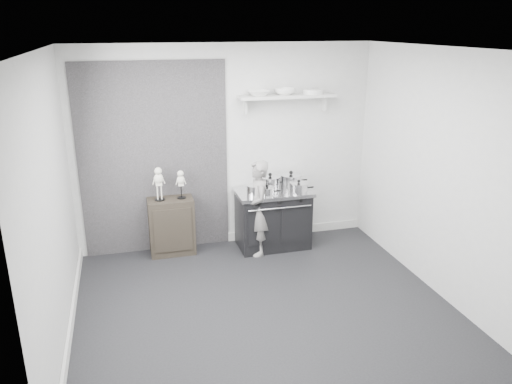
% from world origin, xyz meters
% --- Properties ---
extents(ground, '(4.00, 4.00, 0.00)m').
position_xyz_m(ground, '(0.00, 0.00, 0.00)').
color(ground, black).
rests_on(ground, ground).
extents(room_shell, '(4.02, 3.62, 2.71)m').
position_xyz_m(room_shell, '(-0.09, 0.15, 1.64)').
color(room_shell, beige).
rests_on(room_shell, ground).
extents(wall_shelf, '(1.30, 0.26, 0.24)m').
position_xyz_m(wall_shelf, '(0.80, 1.68, 2.01)').
color(wall_shelf, silver).
rests_on(wall_shelf, room_shell).
extents(stove, '(1.00, 0.62, 0.80)m').
position_xyz_m(stove, '(0.56, 1.48, 0.40)').
color(stove, black).
rests_on(stove, ground).
extents(side_cabinet, '(0.58, 0.34, 0.76)m').
position_xyz_m(side_cabinet, '(-0.80, 1.61, 0.38)').
color(side_cabinet, black).
rests_on(side_cabinet, ground).
extents(child, '(0.33, 0.48, 1.27)m').
position_xyz_m(child, '(0.30, 1.30, 0.64)').
color(child, gray).
rests_on(child, ground).
extents(pot_front_left, '(0.32, 0.23, 0.18)m').
position_xyz_m(pot_front_left, '(0.28, 1.35, 0.87)').
color(pot_front_left, silver).
rests_on(pot_front_left, stove).
extents(pot_back_left, '(0.37, 0.29, 0.22)m').
position_xyz_m(pot_back_left, '(0.55, 1.57, 0.89)').
color(pot_back_left, silver).
rests_on(pot_back_left, stove).
extents(pot_back_right, '(0.38, 0.30, 0.23)m').
position_xyz_m(pot_back_right, '(0.84, 1.58, 0.89)').
color(pot_back_right, silver).
rests_on(pot_back_right, stove).
extents(pot_front_right, '(0.33, 0.24, 0.18)m').
position_xyz_m(pot_front_right, '(0.86, 1.30, 0.87)').
color(pot_front_right, silver).
rests_on(pot_front_right, stove).
extents(pot_front_center, '(0.28, 0.20, 0.15)m').
position_xyz_m(pot_front_center, '(0.43, 1.31, 0.86)').
color(pot_front_center, silver).
rests_on(pot_front_center, stove).
extents(skeleton_full, '(0.14, 0.09, 0.51)m').
position_xyz_m(skeleton_full, '(-0.93, 1.61, 1.01)').
color(skeleton_full, white).
rests_on(skeleton_full, side_cabinet).
extents(skeleton_torso, '(0.12, 0.08, 0.43)m').
position_xyz_m(skeleton_torso, '(-0.65, 1.61, 0.98)').
color(skeleton_torso, white).
rests_on(skeleton_torso, side_cabinet).
extents(bowl_large, '(0.29, 0.29, 0.07)m').
position_xyz_m(bowl_large, '(0.41, 1.67, 2.08)').
color(bowl_large, white).
rests_on(bowl_large, wall_shelf).
extents(bowl_small, '(0.27, 0.27, 0.08)m').
position_xyz_m(bowl_small, '(0.76, 1.67, 2.08)').
color(bowl_small, white).
rests_on(bowl_small, wall_shelf).
extents(plate_stack, '(0.28, 0.28, 0.06)m').
position_xyz_m(plate_stack, '(1.16, 1.67, 2.07)').
color(plate_stack, silver).
rests_on(plate_stack, wall_shelf).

